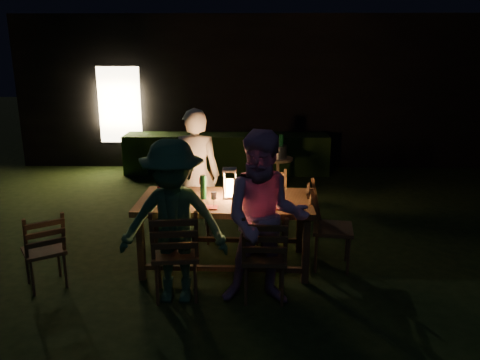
{
  "coord_description": "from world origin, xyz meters",
  "views": [
    {
      "loc": [
        -0.04,
        -5.79,
        2.47
      ],
      "look_at": [
        -0.14,
        -0.42,
        0.98
      ],
      "focal_mm": 35.0,
      "sensor_mm": 36.0,
      "label": 1
    }
  ],
  "objects_px": {
    "side_table": "(278,163)",
    "person_opp_right": "(265,220)",
    "chair_near_right": "(264,272)",
    "chair_far_left": "(196,219)",
    "chair_spare": "(46,263)",
    "person_opp_left": "(173,223)",
    "dining_table": "(225,206)",
    "chair_far_right": "(271,220)",
    "lantern": "(230,185)",
    "ice_bucket": "(278,152)",
    "chair_near_left": "(177,269)",
    "bottle_bucket_b": "(281,148)",
    "bottle_table": "(203,187)",
    "bottle_bucket_a": "(275,149)",
    "person_house_side": "(196,175)",
    "chair_end": "(330,241)"
  },
  "relations": [
    {
      "from": "chair_near_right",
      "to": "chair_spare",
      "type": "bearing_deg",
      "value": 176.17
    },
    {
      "from": "chair_spare",
      "to": "ice_bucket",
      "type": "distance_m",
      "value": 4.28
    },
    {
      "from": "dining_table",
      "to": "chair_far_right",
      "type": "xyz_separation_m",
      "value": [
        0.57,
        0.76,
        -0.45
      ]
    },
    {
      "from": "chair_near_right",
      "to": "chair_far_right",
      "type": "distance_m",
      "value": 1.54
    },
    {
      "from": "chair_near_left",
      "to": "bottle_bucket_a",
      "type": "bearing_deg",
      "value": 64.34
    },
    {
      "from": "side_table",
      "to": "chair_far_left",
      "type": "bearing_deg",
      "value": -121.78
    },
    {
      "from": "chair_near_left",
      "to": "bottle_bucket_b",
      "type": "bearing_deg",
      "value": 63.3
    },
    {
      "from": "bottle_bucket_b",
      "to": "lantern",
      "type": "bearing_deg",
      "value": -105.87
    },
    {
      "from": "chair_near_right",
      "to": "lantern",
      "type": "xyz_separation_m",
      "value": [
        -0.38,
        0.83,
        0.68
      ]
    },
    {
      "from": "chair_near_left",
      "to": "person_opp_left",
      "type": "bearing_deg",
      "value": -101.49
    },
    {
      "from": "bottle_table",
      "to": "bottle_bucket_b",
      "type": "distance_m",
      "value": 2.97
    },
    {
      "from": "person_opp_right",
      "to": "bottle_bucket_a",
      "type": "height_order",
      "value": "person_opp_right"
    },
    {
      "from": "person_house_side",
      "to": "lantern",
      "type": "bearing_deg",
      "value": 123.0
    },
    {
      "from": "dining_table",
      "to": "person_opp_right",
      "type": "bearing_deg",
      "value": -61.24
    },
    {
      "from": "person_opp_left",
      "to": "side_table",
      "type": "distance_m",
      "value": 3.76
    },
    {
      "from": "dining_table",
      "to": "lantern",
      "type": "bearing_deg",
      "value": 45.0
    },
    {
      "from": "chair_near_right",
      "to": "chair_far_left",
      "type": "distance_m",
      "value": 1.78
    },
    {
      "from": "chair_end",
      "to": "bottle_bucket_a",
      "type": "xyz_separation_m",
      "value": [
        -0.5,
        2.71,
        0.53
      ]
    },
    {
      "from": "chair_end",
      "to": "bottle_table",
      "type": "relative_size",
      "value": 3.76
    },
    {
      "from": "lantern",
      "to": "chair_near_right",
      "type": "bearing_deg",
      "value": -65.35
    },
    {
      "from": "dining_table",
      "to": "chair_near_right",
      "type": "relative_size",
      "value": 2.01
    },
    {
      "from": "person_opp_right",
      "to": "person_house_side",
      "type": "bearing_deg",
      "value": 118.76
    },
    {
      "from": "chair_spare",
      "to": "side_table",
      "type": "distance_m",
      "value": 4.26
    },
    {
      "from": "bottle_bucket_a",
      "to": "bottle_bucket_b",
      "type": "xyz_separation_m",
      "value": [
        0.1,
        0.08,
        0.0
      ]
    },
    {
      "from": "chair_far_right",
      "to": "lantern",
      "type": "relative_size",
      "value": 2.77
    },
    {
      "from": "person_opp_left",
      "to": "lantern",
      "type": "distance_m",
      "value": 1.01
    },
    {
      "from": "person_opp_left",
      "to": "bottle_bucket_a",
      "type": "xyz_separation_m",
      "value": [
        1.19,
        3.5,
        0.02
      ]
    },
    {
      "from": "bottle_bucket_a",
      "to": "bottle_bucket_b",
      "type": "relative_size",
      "value": 1.0
    },
    {
      "from": "bottle_table",
      "to": "bottle_bucket_a",
      "type": "height_order",
      "value": "bottle_table"
    },
    {
      "from": "person_opp_right",
      "to": "person_opp_left",
      "type": "relative_size",
      "value": 1.06
    },
    {
      "from": "chair_near_left",
      "to": "chair_far_right",
      "type": "bearing_deg",
      "value": 49.16
    },
    {
      "from": "chair_far_right",
      "to": "person_opp_left",
      "type": "xyz_separation_m",
      "value": [
        -1.04,
        -1.57,
        0.54
      ]
    },
    {
      "from": "bottle_table",
      "to": "chair_far_right",
      "type": "bearing_deg",
      "value": 42.59
    },
    {
      "from": "chair_near_right",
      "to": "dining_table",
      "type": "bearing_deg",
      "value": 120.25
    },
    {
      "from": "dining_table",
      "to": "chair_far_left",
      "type": "distance_m",
      "value": 1.0
    },
    {
      "from": "chair_spare",
      "to": "person_opp_left",
      "type": "bearing_deg",
      "value": -43.2
    },
    {
      "from": "chair_far_right",
      "to": "bottle_bucket_b",
      "type": "bearing_deg",
      "value": -97.23
    },
    {
      "from": "bottle_table",
      "to": "chair_near_right",
      "type": "bearing_deg",
      "value": -49.08
    },
    {
      "from": "chair_far_right",
      "to": "ice_bucket",
      "type": "relative_size",
      "value": 3.23
    },
    {
      "from": "dining_table",
      "to": "person_opp_left",
      "type": "height_order",
      "value": "person_opp_left"
    },
    {
      "from": "chair_end",
      "to": "bottle_bucket_a",
      "type": "height_order",
      "value": "chair_end"
    },
    {
      "from": "chair_near_right",
      "to": "bottle_bucket_b",
      "type": "distance_m",
      "value": 3.61
    },
    {
      "from": "lantern",
      "to": "bottle_bucket_b",
      "type": "height_order",
      "value": "lantern"
    },
    {
      "from": "side_table",
      "to": "person_opp_right",
      "type": "bearing_deg",
      "value": -95.51
    },
    {
      "from": "person_opp_right",
      "to": "side_table",
      "type": "height_order",
      "value": "person_opp_right"
    },
    {
      "from": "lantern",
      "to": "bottle_table",
      "type": "xyz_separation_m",
      "value": [
        -0.3,
        -0.04,
        -0.02
      ]
    },
    {
      "from": "chair_end",
      "to": "ice_bucket",
      "type": "height_order",
      "value": "chair_end"
    },
    {
      "from": "chair_far_left",
      "to": "bottle_bucket_b",
      "type": "bearing_deg",
      "value": -120.62
    },
    {
      "from": "chair_near_left",
      "to": "chair_end",
      "type": "distance_m",
      "value": 1.85
    },
    {
      "from": "chair_far_left",
      "to": "dining_table",
      "type": "bearing_deg",
      "value": 120.64
    }
  ]
}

